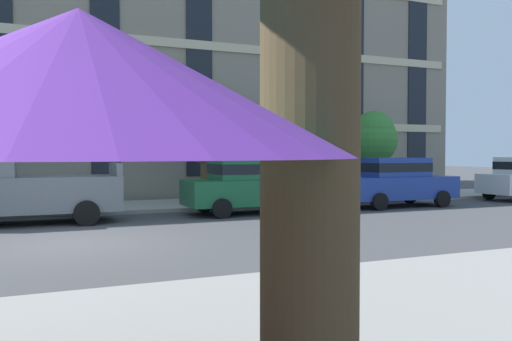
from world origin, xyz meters
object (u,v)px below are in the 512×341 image
pickup_gray (13,187)px  sedan_blue (395,181)px  street_tree_middle (208,127)px  sedan_green (251,184)px  street_tree_right (372,137)px

pickup_gray → sedan_blue: size_ratio=1.16×
pickup_gray → street_tree_middle: (6.46, 2.95, 1.88)m
sedan_green → street_tree_right: (7.14, 3.48, 1.70)m
street_tree_middle → street_tree_right: (7.64, 0.53, -0.26)m
sedan_blue → pickup_gray: bearing=180.0°
sedan_blue → street_tree_right: size_ratio=1.16×
sedan_blue → street_tree_middle: size_ratio=1.04×
sedan_green → pickup_gray: bearing=180.0°
pickup_gray → sedan_green: size_ratio=1.16×
street_tree_right → street_tree_middle: bearing=-176.0°
sedan_blue → street_tree_right: street_tree_right is taller
sedan_blue → street_tree_middle: street_tree_middle is taller
pickup_gray → sedan_green: bearing=-0.0°
sedan_green → street_tree_middle: bearing=99.7°
sedan_green → sedan_blue: same height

